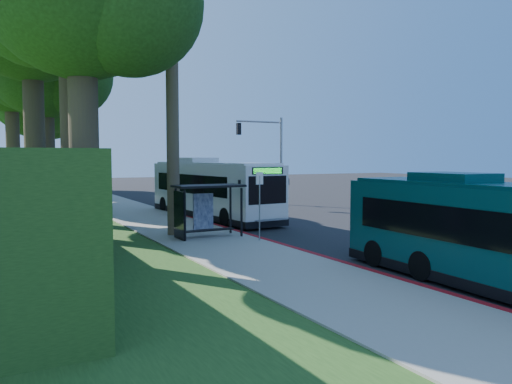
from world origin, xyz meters
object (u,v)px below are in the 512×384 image
bus_shelter (203,201)px  pickup (244,196)px  teal_bus (501,235)px  white_bus (211,188)px

bus_shelter → pickup: (8.80, 13.11, -1.03)m
teal_bus → pickup: (4.78, 25.58, -0.86)m
white_bus → pickup: bearing=42.9°
teal_bus → pickup: bearing=81.9°
white_bus → teal_bus: bearing=-93.2°
white_bus → pickup: 7.61m
bus_shelter → pickup: size_ratio=0.57×
teal_bus → pickup: teal_bus is taller
bus_shelter → teal_bus: 13.10m
white_bus → teal_bus: 20.07m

